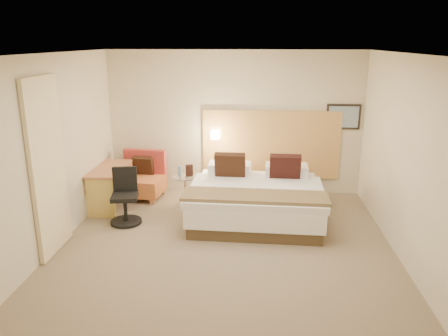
# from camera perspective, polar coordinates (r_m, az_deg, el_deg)

# --- Properties ---
(floor) EXTENTS (4.80, 5.00, 0.02)m
(floor) POSITION_cam_1_polar(r_m,az_deg,el_deg) (6.37, 0.05, -10.43)
(floor) COLOR #796751
(floor) RESTS_ON ground
(ceiling) EXTENTS (4.80, 5.00, 0.02)m
(ceiling) POSITION_cam_1_polar(r_m,az_deg,el_deg) (5.69, 0.05, 14.82)
(ceiling) COLOR white
(ceiling) RESTS_ON floor
(wall_back) EXTENTS (4.80, 0.02, 2.70)m
(wall_back) POSITION_cam_1_polar(r_m,az_deg,el_deg) (8.33, 1.37, 5.91)
(wall_back) COLOR beige
(wall_back) RESTS_ON floor
(wall_front) EXTENTS (4.80, 0.02, 2.70)m
(wall_front) POSITION_cam_1_polar(r_m,az_deg,el_deg) (3.53, -3.09, -9.04)
(wall_front) COLOR beige
(wall_front) RESTS_ON floor
(wall_left) EXTENTS (0.02, 5.00, 2.70)m
(wall_left) POSITION_cam_1_polar(r_m,az_deg,el_deg) (6.52, -21.58, 1.79)
(wall_left) COLOR beige
(wall_left) RESTS_ON floor
(wall_right) EXTENTS (0.02, 5.00, 2.70)m
(wall_right) POSITION_cam_1_polar(r_m,az_deg,el_deg) (6.19, 22.88, 0.92)
(wall_right) COLOR beige
(wall_right) RESTS_ON floor
(headboard_panel) EXTENTS (2.60, 0.04, 1.30)m
(headboard_panel) POSITION_cam_1_polar(r_m,az_deg,el_deg) (8.37, 6.14, 3.06)
(headboard_panel) COLOR tan
(headboard_panel) RESTS_ON wall_back
(art_frame) EXTENTS (0.62, 0.03, 0.47)m
(art_frame) POSITION_cam_1_polar(r_m,az_deg,el_deg) (8.42, 15.32, 6.48)
(art_frame) COLOR black
(art_frame) RESTS_ON wall_back
(art_canvas) EXTENTS (0.54, 0.01, 0.39)m
(art_canvas) POSITION_cam_1_polar(r_m,az_deg,el_deg) (8.40, 15.35, 6.45)
(art_canvas) COLOR #778FA4
(art_canvas) RESTS_ON wall_back
(lamp_arm) EXTENTS (0.02, 0.12, 0.02)m
(lamp_arm) POSITION_cam_1_polar(r_m,az_deg,el_deg) (8.31, -1.09, 4.47)
(lamp_arm) COLOR white
(lamp_arm) RESTS_ON wall_back
(lamp_shade) EXTENTS (0.15, 0.15, 0.15)m
(lamp_shade) POSITION_cam_1_polar(r_m,az_deg,el_deg) (8.25, -1.13, 4.39)
(lamp_shade) COLOR #FFEDC6
(lamp_shade) RESTS_ON wall_back
(curtain) EXTENTS (0.06, 0.90, 2.42)m
(curtain) POSITION_cam_1_polar(r_m,az_deg,el_deg) (6.32, -22.01, 0.07)
(curtain) COLOR beige
(curtain) RESTS_ON wall_left
(bottle_a) EXTENTS (0.07, 0.07, 0.19)m
(bottle_a) POSITION_cam_1_polar(r_m,az_deg,el_deg) (7.75, -5.81, -0.43)
(bottle_a) COLOR #85A7CE
(bottle_a) RESTS_ON side_table
(menu_folder) EXTENTS (0.13, 0.08, 0.21)m
(menu_folder) POSITION_cam_1_polar(r_m,az_deg,el_deg) (7.75, -4.55, -0.32)
(menu_folder) COLOR #311914
(menu_folder) RESTS_ON side_table
(bed) EXTENTS (2.20, 2.13, 1.04)m
(bed) POSITION_cam_1_polar(r_m,az_deg,el_deg) (7.30, 4.23, -3.91)
(bed) COLOR #463623
(bed) RESTS_ON floor
(lounge_chair) EXTENTS (0.88, 0.79, 0.86)m
(lounge_chair) POSITION_cam_1_polar(r_m,az_deg,el_deg) (8.36, -10.72, -1.46)
(lounge_chair) COLOR #996248
(lounge_chair) RESTS_ON floor
(side_table) EXTENTS (0.61, 0.61, 0.54)m
(side_table) POSITION_cam_1_polar(r_m,az_deg,el_deg) (7.84, -5.08, -2.76)
(side_table) COLOR silver
(side_table) RESTS_ON floor
(desk) EXTENTS (0.54, 1.15, 0.72)m
(desk) POSITION_cam_1_polar(r_m,az_deg,el_deg) (7.93, -14.52, -1.02)
(desk) COLOR #A86642
(desk) RESTS_ON floor
(desk_chair) EXTENTS (0.59, 0.59, 0.89)m
(desk_chair) POSITION_cam_1_polar(r_m,az_deg,el_deg) (7.24, -12.77, -4.20)
(desk_chair) COLOR black
(desk_chair) RESTS_ON floor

